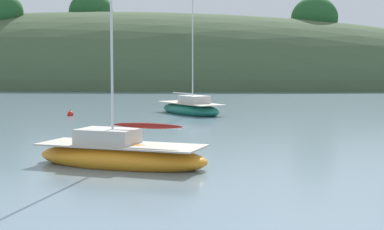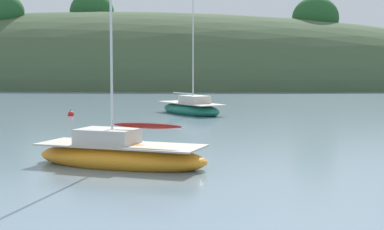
# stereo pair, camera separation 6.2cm
# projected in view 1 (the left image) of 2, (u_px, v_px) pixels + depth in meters

# --- Properties ---
(far_shoreline_hill) EXTENTS (150.00, 36.00, 28.79)m
(far_shoreline_hill) POSITION_uv_depth(u_px,v_px,m) (85.00, 86.00, 98.23)
(far_shoreline_hill) COLOR #425638
(far_shoreline_hill) RESTS_ON ground
(sailboat_blue_center) EXTENTS (6.13, 6.96, 9.14)m
(sailboat_blue_center) POSITION_uv_depth(u_px,v_px,m) (191.00, 108.00, 44.05)
(sailboat_blue_center) COLOR #196B56
(sailboat_blue_center) RESTS_ON ground
(sailboat_cream_ketch) EXTENTS (6.98, 3.79, 8.79)m
(sailboat_cream_ketch) POSITION_uv_depth(u_px,v_px,m) (120.00, 155.00, 21.37)
(sailboat_cream_ketch) COLOR orange
(sailboat_cream_ketch) RESTS_ON ground
(mooring_buoy_channel) EXTENTS (0.44, 0.44, 0.54)m
(mooring_buoy_channel) POSITION_uv_depth(u_px,v_px,m) (70.00, 114.00, 42.52)
(mooring_buoy_channel) COLOR red
(mooring_buoy_channel) RESTS_ON ground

